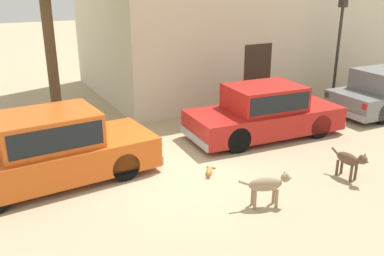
% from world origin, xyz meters
% --- Properties ---
extents(ground_plane, '(80.00, 80.00, 0.00)m').
position_xyz_m(ground_plane, '(0.00, 0.00, 0.00)').
color(ground_plane, tan).
extents(parked_sedan_nearest, '(4.55, 2.01, 1.53)m').
position_xyz_m(parked_sedan_nearest, '(-2.47, 0.84, 0.75)').
color(parked_sedan_nearest, '#D15619').
rests_on(parked_sedan_nearest, ground_plane).
extents(parked_sedan_second, '(4.49, 2.02, 1.43)m').
position_xyz_m(parked_sedan_second, '(3.20, 0.96, 0.70)').
color(parked_sedan_second, '#AD1E19').
rests_on(parked_sedan_second, ground_plane).
extents(stray_dog_spotted, '(1.01, 0.44, 0.69)m').
position_xyz_m(stray_dog_spotted, '(0.88, -2.18, 0.45)').
color(stray_dog_spotted, '#997F60').
rests_on(stray_dog_spotted, ground_plane).
extents(stray_dog_tan, '(0.24, 0.97, 0.69)m').
position_xyz_m(stray_dog_tan, '(3.18, -2.10, 0.44)').
color(stray_dog_tan, brown).
rests_on(stray_dog_tan, ground_plane).
extents(stray_cat, '(0.43, 0.56, 0.16)m').
position_xyz_m(stray_cat, '(0.63, -0.46, 0.07)').
color(stray_cat, '#B77F3D').
rests_on(stray_cat, ground_plane).
extents(street_lamp, '(0.22, 0.22, 3.53)m').
position_xyz_m(street_lamp, '(7.59, 2.65, 2.28)').
color(street_lamp, '#2D2B28').
rests_on(street_lamp, ground_plane).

